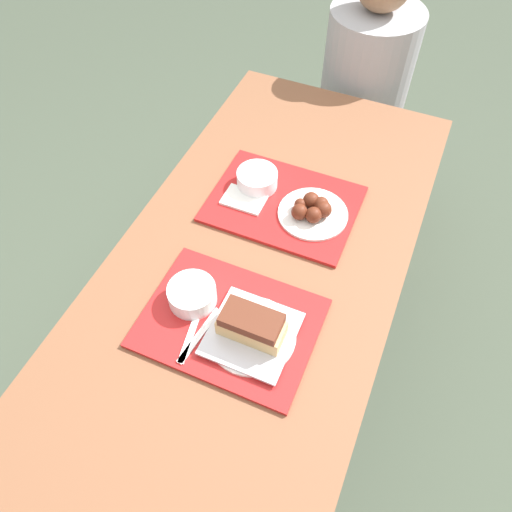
# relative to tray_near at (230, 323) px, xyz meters

# --- Properties ---
(ground_plane) EXTENTS (12.00, 12.00, 0.00)m
(ground_plane) POSITION_rel_tray_near_xyz_m (-0.01, 0.19, -0.78)
(ground_plane) COLOR #424C3D
(picnic_table) EXTENTS (0.77, 1.69, 0.77)m
(picnic_table) POSITION_rel_tray_near_xyz_m (-0.01, 0.19, -0.11)
(picnic_table) COLOR brown
(picnic_table) RESTS_ON ground_plane
(picnic_bench_far) EXTENTS (0.73, 0.28, 0.47)m
(picnic_bench_far) POSITION_rel_tray_near_xyz_m (-0.01, 1.25, -0.39)
(picnic_bench_far) COLOR brown
(picnic_bench_far) RESTS_ON ground_plane
(tray_near) EXTENTS (0.43, 0.32, 0.01)m
(tray_near) POSITION_rel_tray_near_xyz_m (0.00, 0.00, 0.00)
(tray_near) COLOR red
(tray_near) RESTS_ON picnic_table
(tray_far) EXTENTS (0.43, 0.32, 0.01)m
(tray_far) POSITION_rel_tray_near_xyz_m (-0.02, 0.43, 0.00)
(tray_far) COLOR red
(tray_far) RESTS_ON picnic_table
(bowl_coleslaw_near) EXTENTS (0.12, 0.12, 0.05)m
(bowl_coleslaw_near) POSITION_rel_tray_near_xyz_m (-0.11, 0.02, 0.03)
(bowl_coleslaw_near) COLOR silver
(bowl_coleslaw_near) RESTS_ON tray_near
(brisket_sandwich_plate) EXTENTS (0.22, 0.22, 0.09)m
(brisket_sandwich_plate) POSITION_rel_tray_near_xyz_m (0.07, -0.01, 0.04)
(brisket_sandwich_plate) COLOR white
(brisket_sandwich_plate) RESTS_ON tray_near
(plastic_fork_near) EXTENTS (0.04, 0.17, 0.00)m
(plastic_fork_near) POSITION_rel_tray_near_xyz_m (-0.07, -0.06, 0.01)
(plastic_fork_near) COLOR white
(plastic_fork_near) RESTS_ON tray_near
(plastic_knife_near) EXTENTS (0.04, 0.17, 0.00)m
(plastic_knife_near) POSITION_rel_tray_near_xyz_m (-0.05, -0.06, 0.01)
(plastic_knife_near) COLOR white
(plastic_knife_near) RESTS_ON tray_near
(bowl_coleslaw_far) EXTENTS (0.12, 0.12, 0.05)m
(bowl_coleslaw_far) POSITION_rel_tray_near_xyz_m (-0.12, 0.46, 0.03)
(bowl_coleslaw_far) COLOR silver
(bowl_coleslaw_far) RESTS_ON tray_far
(wings_plate_far) EXTENTS (0.20, 0.20, 0.06)m
(wings_plate_far) POSITION_rel_tray_near_xyz_m (0.07, 0.42, 0.03)
(wings_plate_far) COLOR white
(wings_plate_far) RESTS_ON tray_far
(napkin_far) EXTENTS (0.12, 0.09, 0.01)m
(napkin_far) POSITION_rel_tray_near_xyz_m (-0.13, 0.39, 0.01)
(napkin_far) COLOR white
(napkin_far) RESTS_ON tray_far
(person_seated_across) EXTENTS (0.35, 0.35, 0.71)m
(person_seated_across) POSITION_rel_tray_near_xyz_m (0.01, 1.25, -0.01)
(person_seated_across) COLOR #9E9EA3
(person_seated_across) RESTS_ON picnic_bench_far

